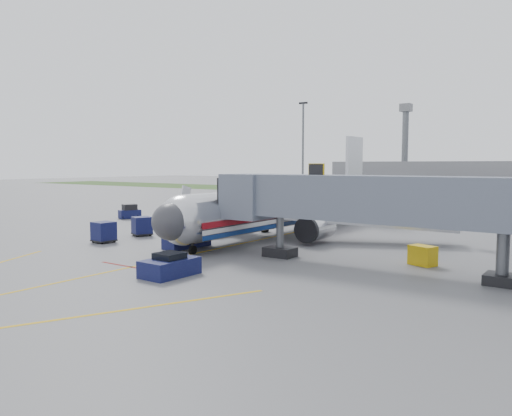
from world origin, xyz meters
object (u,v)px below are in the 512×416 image
Objects in this scene: belt_loader at (187,240)px; airliner at (285,207)px; pushback_tug at (170,266)px; baggage_tug at (130,212)px; ramp_worker at (171,221)px.

airliner is at bearing 77.42° from belt_loader.
pushback_tug is at bearing -52.33° from belt_loader.
pushback_tug is 0.70× the size of belt_loader.
airliner is 23.76m from baggage_tug.
belt_loader is (-2.50, -11.20, -2.05)m from airliner.
pushback_tug is 10.63m from belt_loader.
belt_loader reaches higher than baggage_tug.
belt_loader reaches higher than ramp_worker.
baggage_tug is 11.89m from ramp_worker.
airliner is 11.66m from belt_loader.
belt_loader is at bearing -102.58° from airliner.
baggage_tug is at bearing 143.75° from pushback_tug.
baggage_tug is 24.28m from belt_loader.
belt_loader is at bearing 127.67° from pushback_tug.
pushback_tug is 1.21× the size of baggage_tug.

